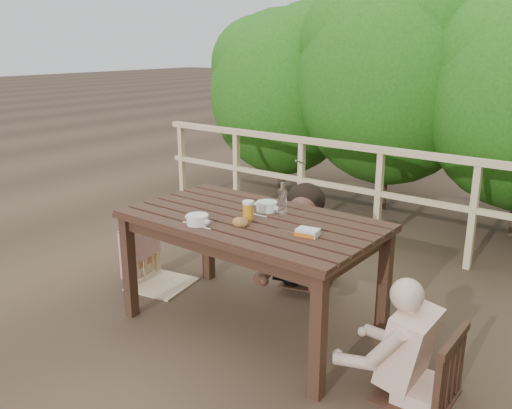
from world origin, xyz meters
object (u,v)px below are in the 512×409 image
Objects in this scene: beer_glass at (248,211)px; tumbler at (244,224)px; chair_left at (159,232)px; diner_right at (429,306)px; chair_far at (309,236)px; woman at (311,204)px; chair_right at (421,330)px; butter_tub at (308,234)px; soup_near at (197,221)px; bread_roll at (240,223)px; table at (252,274)px; soup_far at (267,207)px; bottle at (282,201)px.

beer_glass is 0.15m from tumbler.
diner_right reaches higher than chair_left.
chair_far is 0.28m from woman.
chair_right is 0.16m from diner_right.
chair_right is 6.27× the size of butter_tub.
woman reaches higher than soup_near.
bread_roll reaches higher than chair_right.
soup_near is (0.83, -0.40, 0.37)m from chair_left.
chair_right is 1.24m from tumbler.
butter_tub is at bearing -106.83° from chair_left.
butter_tub is (-0.75, -0.01, 0.41)m from chair_right.
butter_tub is at bearing -76.01° from chair_far.
woman is at bearing 98.79° from tumbler.
bread_roll is at bearing -176.42° from butter_tub.
table is at bearing 60.95° from soup_near.
chair_left is (-1.02, 0.07, 0.07)m from table.
table is 1.30m from diner_right.
beer_glass is 2.08× the size of tumbler.
diner_right is at bearing 89.21° from chair_right.
butter_tub is (0.58, -0.97, 0.15)m from woman.
chair_left is 6.94× the size of butter_tub.
bread_roll is (0.13, -1.05, 0.43)m from chair_far.
diner_right is at bearing -8.66° from butter_tub.
woman is at bearing -60.00° from chair_left.
chair_far is 0.60× the size of woman.
woman is 5.54× the size of soup_far.
bottle is at bearing -13.69° from soup_far.
chair_right is 1.52m from soup_near.
table is 14.87× the size of bread_roll.
chair_left is at bearing 23.87° from woman.
diner_right reaches higher than butter_tub.
soup_near is at bearing -151.18° from tumbler.
chair_right is at bearing 89.21° from diner_right.
soup_near is 0.59m from bottle.
diner_right reaches higher than tumbler.
bottle reaches higher than beer_glass.
soup_far is at bearing 104.01° from tumbler.
table is at bearing 162.18° from butter_tub.
chair_left is 3.91× the size of soup_near.
butter_tub is (0.69, 0.26, -0.01)m from soup_near.
beer_glass is (-0.03, 0.12, 0.04)m from bread_roll.
beer_glass is 0.57× the size of bottle.
bottle is 0.35m from tumbler.
chair_right is 0.63× the size of woman.
soup_far is at bearing 78.57° from woman.
woman is at bearing 72.54° from chair_far.
chair_left is at bearing -94.31° from chair_right.
soup_near is at bearing -112.43° from chair_far.
chair_left reaches higher than chair_right.
soup_far is at bearing -102.11° from chair_right.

